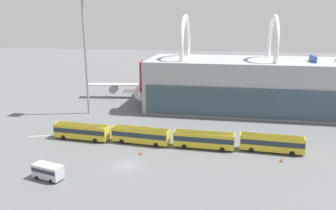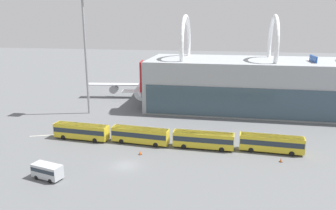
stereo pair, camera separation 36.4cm
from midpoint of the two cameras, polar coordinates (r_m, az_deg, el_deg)
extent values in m
plane|color=slate|center=(58.70, -7.45, -10.42)|extent=(440.00, 440.00, 0.00)
torus|color=white|center=(94.48, 2.89, 10.31)|extent=(1.10, 17.13, 17.13)
torus|color=white|center=(94.50, 17.63, 9.66)|extent=(1.10, 17.13, 17.13)
cylinder|color=silver|center=(108.63, -3.58, 4.17)|extent=(9.30, 37.47, 4.26)
sphere|color=silver|center=(126.90, -2.73, 5.70)|extent=(4.18, 4.18, 4.18)
cone|color=silver|center=(90.50, -4.75, 2.03)|extent=(5.13, 8.65, 4.05)
cube|color=silver|center=(106.55, -3.69, 3.56)|extent=(39.79, 8.49, 0.35)
cylinder|color=gray|center=(108.56, -9.54, 2.77)|extent=(3.00, 3.75, 2.55)
cylinder|color=gray|center=(106.29, 2.30, 2.71)|extent=(3.00, 3.75, 2.55)
cube|color=red|center=(90.48, -4.75, 5.06)|extent=(1.17, 5.68, 8.11)
cube|color=silver|center=(91.29, -4.69, 2.42)|extent=(11.42, 4.68, 0.28)
cylinder|color=gray|center=(121.30, -2.97, 4.09)|extent=(0.36, 0.36, 4.10)
cylinder|color=black|center=(121.69, -2.95, 3.15)|extent=(0.60, 1.15, 1.10)
cylinder|color=gray|center=(107.21, -5.15, 2.65)|extent=(0.36, 0.36, 4.10)
cylinder|color=black|center=(107.66, -5.13, 1.59)|extent=(0.60, 1.15, 1.10)
cylinder|color=gray|center=(106.65, -2.19, 2.64)|extent=(0.36, 0.36, 4.10)
cylinder|color=black|center=(107.09, -2.18, 1.57)|extent=(0.60, 1.15, 1.10)
cylinder|color=silver|center=(111.42, 21.33, 3.81)|extent=(5.83, 34.68, 5.34)
sphere|color=silver|center=(128.17, 19.80, 5.24)|extent=(5.23, 5.23, 5.23)
cone|color=silver|center=(94.88, 23.38, 1.87)|extent=(5.18, 7.67, 5.07)
cube|color=silver|center=(109.56, 21.50, 3.12)|extent=(38.12, 4.56, 0.35)
cylinder|color=gray|center=(108.06, 15.90, 2.67)|extent=(2.38, 3.69, 2.33)
cylinder|color=gray|center=(112.58, 26.73, 2.12)|extent=(2.38, 3.69, 2.33)
cube|color=#1E4799|center=(94.76, 23.59, 5.14)|extent=(0.49, 6.39, 9.13)
cube|color=silver|center=(95.58, 23.30, 2.29)|extent=(13.92, 3.40, 0.28)
cylinder|color=gray|center=(123.11, 20.14, 3.50)|extent=(0.36, 0.36, 4.66)
cylinder|color=black|center=(123.55, 20.04, 2.45)|extent=(0.47, 1.11, 1.10)
cylinder|color=gray|center=(109.24, 19.63, 2.23)|extent=(0.36, 0.36, 4.66)
cylinder|color=black|center=(109.73, 19.53, 1.04)|extent=(0.47, 1.11, 1.10)
cylinder|color=gray|center=(110.72, 23.16, 2.05)|extent=(0.36, 0.36, 4.66)
cylinder|color=black|center=(111.20, 23.04, 0.88)|extent=(0.47, 1.11, 1.10)
cube|color=gold|center=(72.03, -14.98, -4.43)|extent=(12.07, 3.44, 2.90)
cube|color=#232D38|center=(71.93, -14.99, -4.21)|extent=(11.83, 3.45, 1.01)
cube|color=silver|center=(71.60, -15.05, -3.38)|extent=(11.71, 3.34, 0.12)
cylinder|color=black|center=(71.74, -11.87, -5.44)|extent=(1.02, 0.38, 1.00)
cylinder|color=black|center=(69.81, -12.71, -6.06)|extent=(1.02, 0.38, 1.00)
cylinder|color=black|center=(75.21, -16.94, -4.83)|extent=(1.02, 0.38, 1.00)
cylinder|color=black|center=(73.37, -17.88, -5.39)|extent=(1.02, 0.38, 1.00)
cube|color=gold|center=(67.59, -4.96, -5.24)|extent=(12.09, 3.63, 2.90)
cube|color=#232D38|center=(67.49, -4.97, -5.01)|extent=(11.86, 3.64, 1.01)
cube|color=silver|center=(67.13, -4.99, -4.12)|extent=(11.73, 3.53, 0.12)
cylinder|color=black|center=(67.95, -1.66, -6.27)|extent=(1.02, 0.39, 1.00)
cylinder|color=black|center=(65.88, -2.26, -6.96)|extent=(1.02, 0.39, 1.00)
cylinder|color=black|center=(70.36, -7.44, -5.65)|extent=(1.02, 0.39, 1.00)
cylinder|color=black|center=(68.37, -8.20, -6.29)|extent=(1.02, 0.39, 1.00)
cube|color=gold|center=(65.27, 6.08, -6.00)|extent=(11.99, 2.95, 2.90)
cube|color=#232D38|center=(65.17, 6.09, -5.76)|extent=(11.75, 2.97, 1.01)
cube|color=silver|center=(64.80, 6.12, -4.85)|extent=(11.63, 2.86, 0.12)
cylinder|color=black|center=(66.59, 9.35, -6.91)|extent=(1.01, 0.34, 1.00)
cylinder|color=black|center=(64.43, 9.23, -7.66)|extent=(1.01, 0.34, 1.00)
cylinder|color=black|center=(67.26, 3.02, -6.51)|extent=(1.01, 0.34, 1.00)
cylinder|color=black|center=(65.13, 2.69, -7.23)|extent=(1.01, 0.34, 1.00)
cube|color=gold|center=(66.19, 17.44, -6.32)|extent=(12.04, 3.25, 2.90)
cube|color=#232D38|center=(66.09, 17.46, -6.09)|extent=(11.81, 3.27, 1.01)
cube|color=silver|center=(65.73, 17.53, -5.19)|extent=(11.68, 3.15, 0.12)
cylinder|color=black|center=(68.13, 20.41, -7.17)|extent=(1.02, 0.36, 1.00)
cylinder|color=black|center=(65.99, 20.63, -7.90)|extent=(1.02, 0.36, 1.00)
cylinder|color=black|center=(67.56, 14.16, -6.86)|extent=(1.02, 0.36, 1.00)
cylinder|color=black|center=(65.39, 14.16, -7.59)|extent=(1.02, 0.36, 1.00)
cube|color=#B2B7BC|center=(56.58, -20.36, -10.74)|extent=(5.34, 3.24, 2.14)
cube|color=#232D38|center=(56.44, -20.39, -10.42)|extent=(5.20, 3.22, 0.64)
cylinder|color=black|center=(56.70, -18.50, -11.65)|extent=(0.73, 0.38, 0.70)
cylinder|color=black|center=(55.45, -19.89, -12.39)|extent=(0.73, 0.38, 0.70)
cylinder|color=black|center=(58.57, -20.63, -10.97)|extent=(0.73, 0.38, 0.70)
cylinder|color=black|center=(57.36, -22.02, -11.67)|extent=(0.73, 0.38, 0.70)
cylinder|color=gray|center=(89.16, -14.27, 7.95)|extent=(0.59, 0.59, 30.09)
cube|color=silver|center=(77.15, -19.72, -4.96)|extent=(8.73, 3.56, 0.01)
cube|color=silver|center=(67.87, 5.05, -6.80)|extent=(9.60, 1.19, 0.01)
cube|color=silver|center=(67.14, 12.04, -7.32)|extent=(6.88, 2.25, 0.01)
cube|color=black|center=(62.85, -4.95, -8.59)|extent=(0.61, 0.61, 0.02)
cone|color=#EA5914|center=(62.70, -4.95, -8.26)|extent=(0.45, 0.45, 0.76)
cube|color=black|center=(62.99, 18.96, -9.32)|extent=(0.55, 0.55, 0.02)
cone|color=#EA5914|center=(62.84, 18.99, -8.98)|extent=(0.41, 0.41, 0.78)
camera|label=1|loc=(0.18, -90.13, -0.03)|focal=35.00mm
camera|label=2|loc=(0.18, 89.87, 0.03)|focal=35.00mm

